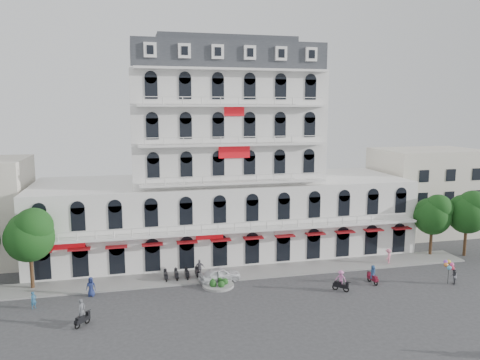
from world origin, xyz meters
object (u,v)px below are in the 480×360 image
Objects in this scene: rider_east at (373,275)px; rider_center at (341,280)px; parked_car at (220,274)px; balloon_vendor at (452,272)px; rider_west at (82,313)px.

rider_center reaches higher than rider_east.
rider_east reaches higher than parked_car.
rider_east is 7.99m from balloon_vendor.
balloon_vendor is at bearing -111.17° from rider_east.
rider_center is 0.87× the size of balloon_vendor.
rider_west is (-12.85, -7.29, 0.35)m from parked_car.
parked_car is 23.65m from balloon_vendor.
balloon_vendor is at bearing -118.26° from parked_car.
rider_east is 0.80× the size of balloon_vendor.
balloon_vendor reaches higher than rider_center.
rider_center is at bearing 175.60° from balloon_vendor.
rider_west reaches higher than rider_center.
parked_car is 2.05× the size of rider_center.
balloon_vendor is (7.73, -1.98, 0.33)m from rider_east.
balloon_vendor is (11.77, -0.90, 0.15)m from rider_center.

